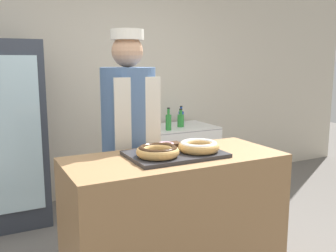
{
  "coord_description": "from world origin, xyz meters",
  "views": [
    {
      "loc": [
        -1.1,
        -2.06,
        1.56
      ],
      "look_at": [
        0.0,
        0.1,
        1.14
      ],
      "focal_mm": 40.0,
      "sensor_mm": 36.0,
      "label": 1
    }
  ],
  "objects_px": {
    "bottle_green_b": "(151,120)",
    "bottle_green_b_b": "(181,120)",
    "beverage_fridge": "(4,134)",
    "donut_mini_center": "(166,145)",
    "donut_light_glaze": "(199,146)",
    "brownie_back_left": "(158,147)",
    "bottle_green": "(168,121)",
    "brownie_back_right": "(174,145)",
    "donut_chocolate_glaze": "(158,151)",
    "chest_freezer": "(174,159)",
    "bottle_blue": "(181,117)",
    "serving_tray": "(175,154)",
    "baker_person": "(129,143)"
  },
  "relations": [
    {
      "from": "brownie_back_left",
      "to": "chest_freezer",
      "type": "relative_size",
      "value": 0.1
    },
    {
      "from": "donut_chocolate_glaze",
      "to": "bottle_blue",
      "type": "relative_size",
      "value": 1.23
    },
    {
      "from": "serving_tray",
      "to": "donut_light_glaze",
      "type": "bearing_deg",
      "value": -18.59
    },
    {
      "from": "baker_person",
      "to": "chest_freezer",
      "type": "relative_size",
      "value": 1.88
    },
    {
      "from": "baker_person",
      "to": "brownie_back_left",
      "type": "bearing_deg",
      "value": -86.21
    },
    {
      "from": "brownie_back_right",
      "to": "bottle_green",
      "type": "xyz_separation_m",
      "value": [
        0.7,
        1.44,
        -0.1
      ]
    },
    {
      "from": "donut_light_glaze",
      "to": "brownie_back_right",
      "type": "bearing_deg",
      "value": 115.07
    },
    {
      "from": "serving_tray",
      "to": "bottle_green",
      "type": "xyz_separation_m",
      "value": [
        0.76,
        1.57,
        -0.07
      ]
    },
    {
      "from": "serving_tray",
      "to": "chest_freezer",
      "type": "bearing_deg",
      "value": 62.24
    },
    {
      "from": "donut_chocolate_glaze",
      "to": "serving_tray",
      "type": "bearing_deg",
      "value": 18.59
    },
    {
      "from": "donut_chocolate_glaze",
      "to": "bottle_green",
      "type": "distance_m",
      "value": 1.86
    },
    {
      "from": "bottle_blue",
      "to": "beverage_fridge",
      "type": "bearing_deg",
      "value": -175.5
    },
    {
      "from": "baker_person",
      "to": "chest_freezer",
      "type": "xyz_separation_m",
      "value": [
        1.01,
        1.18,
        -0.53
      ]
    },
    {
      "from": "serving_tray",
      "to": "brownie_back_right",
      "type": "xyz_separation_m",
      "value": [
        0.06,
        0.13,
        0.03
      ]
    },
    {
      "from": "brownie_back_right",
      "to": "bottle_blue",
      "type": "distance_m",
      "value": 2.06
    },
    {
      "from": "brownie_back_left",
      "to": "bottle_green_b",
      "type": "height_order",
      "value": "bottle_green_b"
    },
    {
      "from": "brownie_back_right",
      "to": "beverage_fridge",
      "type": "relative_size",
      "value": 0.05
    },
    {
      "from": "baker_person",
      "to": "chest_freezer",
      "type": "bearing_deg",
      "value": 49.3
    },
    {
      "from": "brownie_back_left",
      "to": "baker_person",
      "type": "relative_size",
      "value": 0.05
    },
    {
      "from": "donut_light_glaze",
      "to": "brownie_back_left",
      "type": "distance_m",
      "value": 0.28
    },
    {
      "from": "beverage_fridge",
      "to": "bottle_green",
      "type": "xyz_separation_m",
      "value": [
        1.66,
        -0.18,
        0.03
      ]
    },
    {
      "from": "donut_chocolate_glaze",
      "to": "donut_mini_center",
      "type": "distance_m",
      "value": 0.23
    },
    {
      "from": "donut_mini_center",
      "to": "bottle_green_b_b",
      "type": "xyz_separation_m",
      "value": [
        0.98,
        1.56,
        -0.12
      ]
    },
    {
      "from": "chest_freezer",
      "to": "bottle_green_b",
      "type": "bearing_deg",
      "value": -167.36
    },
    {
      "from": "bottle_green",
      "to": "bottle_green_b",
      "type": "relative_size",
      "value": 0.89
    },
    {
      "from": "donut_light_glaze",
      "to": "bottle_blue",
      "type": "distance_m",
      "value": 2.18
    },
    {
      "from": "donut_light_glaze",
      "to": "bottle_green",
      "type": "xyz_separation_m",
      "value": [
        0.61,
        1.62,
        -0.12
      ]
    },
    {
      "from": "bottle_green",
      "to": "bottle_green_b_b",
      "type": "relative_size",
      "value": 1.18
    },
    {
      "from": "bottle_green_b",
      "to": "bottle_green_b_b",
      "type": "relative_size",
      "value": 1.32
    },
    {
      "from": "beverage_fridge",
      "to": "bottle_green_b_b",
      "type": "relative_size",
      "value": 8.24
    },
    {
      "from": "donut_chocolate_glaze",
      "to": "bottle_green_b_b",
      "type": "xyz_separation_m",
      "value": [
        1.13,
        1.75,
        -0.13
      ]
    },
    {
      "from": "baker_person",
      "to": "donut_light_glaze",
      "type": "bearing_deg",
      "value": -69.21
    },
    {
      "from": "donut_chocolate_glaze",
      "to": "chest_freezer",
      "type": "bearing_deg",
      "value": 59.32
    },
    {
      "from": "donut_light_glaze",
      "to": "donut_mini_center",
      "type": "relative_size",
      "value": 2.11
    },
    {
      "from": "donut_chocolate_glaze",
      "to": "beverage_fridge",
      "type": "relative_size",
      "value": 0.15
    },
    {
      "from": "donut_chocolate_glaze",
      "to": "donut_mini_center",
      "type": "bearing_deg",
      "value": 51.2
    },
    {
      "from": "bottle_green",
      "to": "bottle_green_b_b",
      "type": "distance_m",
      "value": 0.26
    },
    {
      "from": "serving_tray",
      "to": "bottle_green",
      "type": "height_order",
      "value": "bottle_green"
    },
    {
      "from": "beverage_fridge",
      "to": "donut_mini_center",
      "type": "bearing_deg",
      "value": -60.76
    },
    {
      "from": "donut_light_glaze",
      "to": "brownie_back_left",
      "type": "height_order",
      "value": "donut_light_glaze"
    },
    {
      "from": "brownie_back_left",
      "to": "bottle_green",
      "type": "xyz_separation_m",
      "value": [
        0.82,
        1.44,
        -0.1
      ]
    },
    {
      "from": "donut_mini_center",
      "to": "chest_freezer",
      "type": "bearing_deg",
      "value": 60.34
    },
    {
      "from": "serving_tray",
      "to": "bottle_green_b_b",
      "type": "relative_size",
      "value": 2.84
    },
    {
      "from": "donut_chocolate_glaze",
      "to": "beverage_fridge",
      "type": "distance_m",
      "value": 1.95
    },
    {
      "from": "bottle_green_b",
      "to": "bottle_green_b_b",
      "type": "height_order",
      "value": "bottle_green_b"
    },
    {
      "from": "donut_chocolate_glaze",
      "to": "bottle_green_b",
      "type": "height_order",
      "value": "bottle_green_b"
    },
    {
      "from": "donut_mini_center",
      "to": "brownie_back_right",
      "type": "bearing_deg",
      "value": 0.0
    },
    {
      "from": "bottle_green",
      "to": "brownie_back_right",
      "type": "bearing_deg",
      "value": -115.86
    },
    {
      "from": "donut_light_glaze",
      "to": "serving_tray",
      "type": "bearing_deg",
      "value": 161.41
    },
    {
      "from": "brownie_back_left",
      "to": "brownie_back_right",
      "type": "xyz_separation_m",
      "value": [
        0.12,
        0.0,
        0.0
      ]
    }
  ]
}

